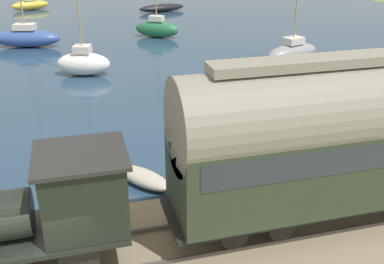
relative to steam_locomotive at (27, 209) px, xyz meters
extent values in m
cube|color=navy|center=(42.63, -0.14, -2.30)|extent=(80.00, 80.00, 0.01)
cube|color=#4C4742|center=(0.74, -0.14, -1.69)|extent=(0.07, 54.88, 0.12)
cylinder|color=black|center=(-0.74, -1.07, -1.14)|extent=(0.12, 0.97, 0.97)
cylinder|color=black|center=(0.74, -1.07, -1.14)|extent=(0.12, 0.97, 0.97)
cylinder|color=black|center=(0.74, 0.46, -1.14)|extent=(0.12, 0.97, 0.97)
cube|color=black|center=(0.00, 0.46, -0.74)|extent=(1.97, 5.56, 0.12)
cube|color=black|center=(0.00, -1.34, 0.27)|extent=(1.87, 1.94, 1.90)
cube|color=#282828|center=(0.00, -1.34, 1.27)|extent=(2.07, 2.18, 0.10)
cylinder|color=black|center=(-0.74, -6.35, -1.25)|extent=(0.12, 0.76, 0.76)
cylinder|color=black|center=(0.74, -6.35, -1.25)|extent=(0.12, 0.76, 0.76)
cylinder|color=black|center=(-0.74, -5.01, -1.25)|extent=(0.12, 0.76, 0.76)
cylinder|color=black|center=(0.74, -5.01, -1.25)|extent=(0.12, 0.76, 0.76)
cube|color=black|center=(0.00, -8.77, -0.94)|extent=(2.16, 10.75, 0.16)
cube|color=#2D3828|center=(0.00, -8.77, 0.42)|extent=(2.40, 10.32, 2.55)
cube|color=#2D333D|center=(0.00, -8.77, 0.86)|extent=(2.43, 9.67, 0.71)
cylinder|color=gray|center=(0.00, -8.77, 1.69)|extent=(2.52, 10.32, 2.52)
cube|color=gray|center=(0.00, -8.77, 3.07)|extent=(0.84, 8.60, 0.24)
ellipsoid|color=black|center=(41.04, -11.64, -1.87)|extent=(2.70, 5.65, 0.85)
ellipsoid|color=#335199|center=(27.31, 1.94, -1.62)|extent=(2.96, 5.51, 1.35)
cube|color=silver|center=(27.31, 1.94, -0.72)|extent=(1.37, 1.78, 0.45)
ellipsoid|color=gray|center=(17.96, -16.10, -1.67)|extent=(2.92, 4.65, 1.26)
cube|color=silver|center=(17.96, -16.10, -0.82)|extent=(1.32, 1.55, 0.45)
ellipsoid|color=white|center=(18.52, -2.02, -1.58)|extent=(2.56, 3.68, 1.44)
cube|color=silver|center=(18.52, -2.02, -0.64)|extent=(1.23, 1.25, 0.45)
ellipsoid|color=#236B42|center=(28.10, -8.55, -1.62)|extent=(3.25, 3.96, 1.36)
cube|color=silver|center=(28.10, -8.55, -0.71)|extent=(1.29, 1.40, 0.45)
ellipsoid|color=gold|center=(46.18, 2.69, -1.78)|extent=(2.84, 4.43, 1.04)
ellipsoid|color=beige|center=(8.10, -7.72, -2.07)|extent=(2.35, 2.69, 0.45)
ellipsoid|color=#B7B2A3|center=(4.25, -3.42, -2.04)|extent=(2.49, 2.12, 0.51)
camera|label=1|loc=(-9.69, -1.44, 6.05)|focal=42.00mm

